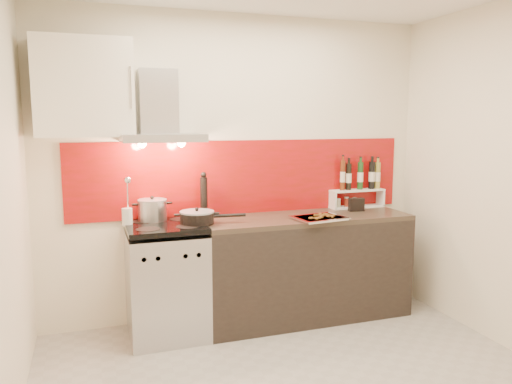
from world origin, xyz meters
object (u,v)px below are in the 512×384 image
object	(u,v)px
saute_pan	(198,217)
stock_pot	(152,210)
baking_tray	(319,218)
counter	(305,266)
range_stove	(167,282)
pepper_mill	(204,196)

from	to	relation	value
saute_pan	stock_pot	bearing A→B (deg)	145.38
baking_tray	counter	bearing A→B (deg)	101.25
range_stove	counter	size ratio (longest dim) A/B	0.51
range_stove	counter	bearing A→B (deg)	0.23
stock_pot	saute_pan	world-z (taller)	stock_pot
stock_pot	saute_pan	size ratio (longest dim) A/B	0.45
saute_pan	range_stove	bearing A→B (deg)	169.67
stock_pot	pepper_mill	size ratio (longest dim) A/B	0.60
stock_pot	baking_tray	size ratio (longest dim) A/B	0.52
saute_pan	baking_tray	world-z (taller)	saute_pan
range_stove	pepper_mill	world-z (taller)	pepper_mill
saute_pan	pepper_mill	xyz separation A→B (m)	(0.10, 0.22, 0.13)
counter	baking_tray	distance (m)	0.50
stock_pot	pepper_mill	bearing A→B (deg)	-0.56
range_stove	saute_pan	xyz separation A→B (m)	(0.25, -0.05, 0.52)
range_stove	pepper_mill	distance (m)	0.76
range_stove	pepper_mill	size ratio (longest dim) A/B	2.34
range_stove	pepper_mill	xyz separation A→B (m)	(0.35, 0.17, 0.65)
range_stove	baking_tray	world-z (taller)	baking_tray
counter	baking_tray	bearing A→B (deg)	-78.75
baking_tray	range_stove	bearing A→B (deg)	171.51
range_stove	saute_pan	distance (m)	0.58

